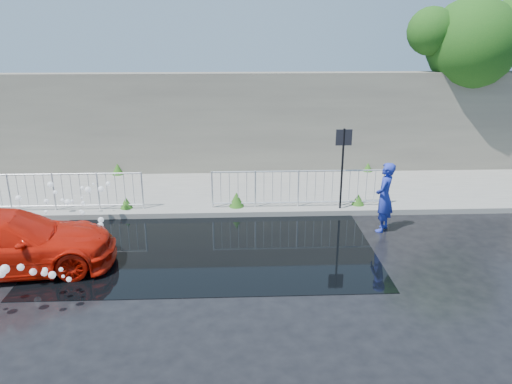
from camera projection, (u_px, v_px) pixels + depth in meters
ground at (185, 265)px, 11.42m from camera, size 90.00×90.00×0.00m
pavement at (199, 192)px, 16.13m from camera, size 30.00×4.00×0.15m
curb at (195, 214)px, 14.23m from camera, size 30.00×0.25×0.16m
retaining_wall at (201, 123)px, 17.63m from camera, size 30.00×0.60×3.50m
puddle at (209, 246)px, 12.38m from camera, size 8.00×5.00×0.01m
sign_post at (343, 156)px, 13.98m from camera, size 0.45×0.06×2.50m
tree at (476, 40)px, 17.33m from camera, size 4.82×3.17×6.19m
railing_left at (54, 191)px, 14.19m from camera, size 5.05×0.05×1.10m
railing_right at (298, 187)px, 14.48m from camera, size 5.05×0.05×1.10m
weeds at (186, 189)px, 15.54m from camera, size 12.17×3.93×0.44m
water_spray at (21, 234)px, 11.48m from camera, size 3.52×5.27×1.02m
red_car at (7, 242)px, 10.96m from camera, size 4.83×2.51×1.34m
person at (384, 197)px, 13.04m from camera, size 0.74×0.81×1.86m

